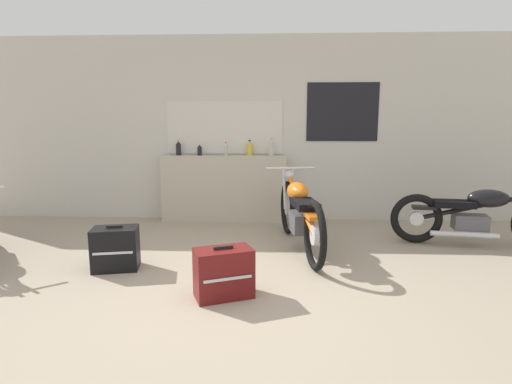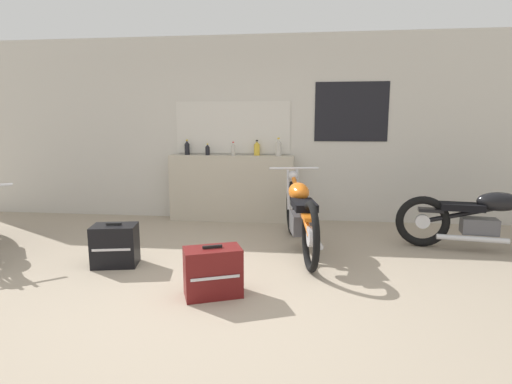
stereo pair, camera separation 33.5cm
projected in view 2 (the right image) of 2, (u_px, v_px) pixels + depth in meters
The scene contains 12 objects.
ground_plane at pixel (205, 302), 3.35m from camera, with size 24.00×24.00×0.00m, color gray.
wall_back at pixel (252, 129), 6.15m from camera, with size 10.00×0.07×2.80m.
sill_counter at pixel (232, 188), 6.16m from camera, with size 1.90×0.28×1.01m.
bottle_leftmost at pixel (187, 148), 6.18m from camera, with size 0.08×0.08×0.23m.
bottle_left_center at pixel (208, 150), 6.11m from camera, with size 0.07×0.07×0.18m.
bottle_center at pixel (233, 149), 6.01m from camera, with size 0.06×0.06×0.21m.
bottle_right_center at pixel (257, 149), 6.06m from camera, with size 0.09×0.09×0.23m.
bottle_rightmost at pixel (278, 148), 5.95m from camera, with size 0.09×0.09×0.27m.
motorcycle_orange at pixel (300, 213), 4.69m from camera, with size 0.67×2.11×0.93m.
motorcycle_black at pixel (487, 219), 4.65m from camera, with size 2.00×0.64×0.78m.
hard_case_darkred at pixel (213, 272), 3.45m from camera, with size 0.55×0.44×0.45m.
hard_case_black at pixel (115, 245), 4.20m from camera, with size 0.50×0.39×0.46m.
Camera 2 is at (0.80, -3.08, 1.47)m, focal length 28.00 mm.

